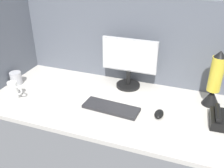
# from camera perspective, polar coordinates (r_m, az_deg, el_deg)

# --- Properties ---
(ground_plane) EXTENTS (1.80, 0.80, 0.03)m
(ground_plane) POSITION_cam_1_polar(r_m,az_deg,el_deg) (1.78, 0.30, -4.34)
(ground_plane) COLOR beige
(cubicle_wall_back) EXTENTS (1.80, 0.05, 0.65)m
(cubicle_wall_back) POSITION_cam_1_polar(r_m,az_deg,el_deg) (1.95, 4.07, 9.74)
(cubicle_wall_back) COLOR #565B66
(cubicle_wall_back) RESTS_ON ground_plane
(cubicle_wall_side) EXTENTS (0.05, 0.80, 0.65)m
(cubicle_wall_side) POSITION_cam_1_polar(r_m,az_deg,el_deg) (2.06, -23.50, 8.48)
(cubicle_wall_side) COLOR #565B66
(cubicle_wall_side) RESTS_ON ground_plane
(monitor) EXTENTS (0.41, 0.18, 0.37)m
(monitor) POSITION_cam_1_polar(r_m,az_deg,el_deg) (1.88, 3.84, 5.11)
(monitor) COLOR black
(monitor) RESTS_ON ground_plane
(keyboard) EXTENTS (0.38, 0.15, 0.02)m
(keyboard) POSITION_cam_1_polar(r_m,az_deg,el_deg) (1.68, -0.20, -5.32)
(keyboard) COLOR #262628
(keyboard) RESTS_ON ground_plane
(mouse) EXTENTS (0.06, 0.10, 0.03)m
(mouse) POSITION_cam_1_polar(r_m,az_deg,el_deg) (1.64, 10.44, -6.56)
(mouse) COLOR black
(mouse) RESTS_ON ground_plane
(mug_ceramic_white) EXTENTS (0.11, 0.06, 0.13)m
(mug_ceramic_white) POSITION_cam_1_polar(r_m,az_deg,el_deg) (1.90, -21.06, -1.32)
(mug_ceramic_white) COLOR white
(mug_ceramic_white) RESTS_ON ground_plane
(mug_steel) EXTENTS (0.09, 0.09, 0.10)m
(mug_steel) POSITION_cam_1_polar(r_m,az_deg,el_deg) (2.10, -20.61, 1.22)
(mug_steel) COLOR #B2B2B7
(mug_steel) RESTS_ON ground_plane
(lava_lamp) EXTENTS (0.12, 0.12, 0.38)m
(lava_lamp) POSITION_cam_1_polar(r_m,az_deg,el_deg) (1.79, 21.84, 0.21)
(lava_lamp) COLOR black
(lava_lamp) RESTS_ON ground_plane
(desk_phone) EXTENTS (0.18, 0.20, 0.09)m
(desk_phone) POSITION_cam_1_polar(r_m,az_deg,el_deg) (1.68, 23.73, -7.25)
(desk_phone) COLOR black
(desk_phone) RESTS_ON ground_plane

